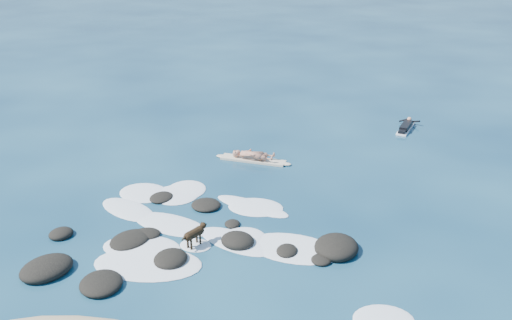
% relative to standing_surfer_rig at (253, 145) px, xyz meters
% --- Properties ---
extents(ground, '(160.00, 160.00, 0.00)m').
position_rel_standing_surfer_rig_xyz_m(ground, '(1.51, -5.88, -0.81)').
color(ground, '#0A2642').
rests_on(ground, ground).
extents(reef_rocks, '(10.46, 7.54, 0.61)m').
position_rel_standing_surfer_rig_xyz_m(reef_rocks, '(0.44, -8.18, -0.70)').
color(reef_rocks, black).
rests_on(reef_rocks, ground).
extents(breaking_foam, '(12.65, 7.86, 0.12)m').
position_rel_standing_surfer_rig_xyz_m(breaking_foam, '(0.42, -6.61, -0.80)').
color(breaking_foam, white).
rests_on(breaking_foam, ground).
extents(standing_surfer_rig, '(3.62, 0.74, 2.06)m').
position_rel_standing_surfer_rig_xyz_m(standing_surfer_rig, '(0.00, 0.00, 0.00)').
color(standing_surfer_rig, beige).
rests_on(standing_surfer_rig, ground).
extents(paddling_surfer_rig, '(1.15, 2.58, 0.45)m').
position_rel_standing_surfer_rig_xyz_m(paddling_surfer_rig, '(6.10, 6.86, -0.66)').
color(paddling_surfer_rig, white).
rests_on(paddling_surfer_rig, ground).
extents(dog, '(0.56, 1.19, 0.78)m').
position_rel_standing_surfer_rig_xyz_m(dog, '(0.76, -7.70, -0.30)').
color(dog, black).
rests_on(dog, ground).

